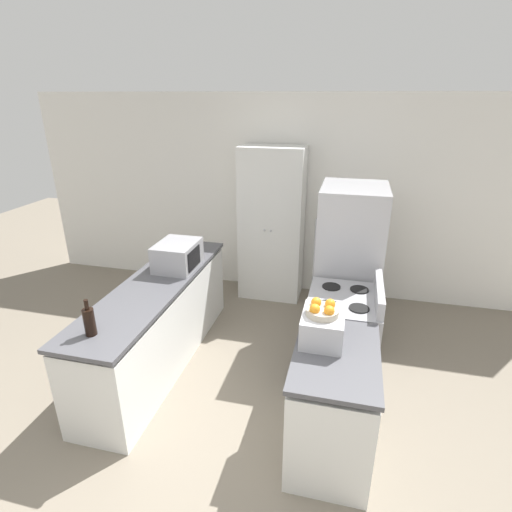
% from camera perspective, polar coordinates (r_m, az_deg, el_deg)
% --- Properties ---
extents(ground_plane, '(14.00, 14.00, 0.00)m').
position_cam_1_polar(ground_plane, '(3.28, -8.68, -29.84)').
color(ground_plane, slate).
extents(wall_back, '(7.00, 0.06, 2.60)m').
position_cam_1_polar(wall_back, '(5.36, 3.87, 8.38)').
color(wall_back, white).
rests_on(wall_back, ground_plane).
extents(counter_left, '(0.60, 2.40, 0.88)m').
position_cam_1_polar(counter_left, '(4.19, -13.70, -9.33)').
color(counter_left, silver).
rests_on(counter_left, ground_plane).
extents(counter_right, '(0.60, 0.93, 0.88)m').
position_cam_1_polar(counter_right, '(3.21, 10.82, -20.14)').
color(counter_right, silver).
rests_on(counter_right, ground_plane).
extents(pantry_cabinet, '(0.81, 0.48, 1.99)m').
position_cam_1_polar(pantry_cabinet, '(5.19, 2.24, 4.47)').
color(pantry_cabinet, silver).
rests_on(pantry_cabinet, ground_plane).
extents(stove, '(0.66, 0.75, 1.04)m').
position_cam_1_polar(stove, '(3.89, 12.00, -11.47)').
color(stove, '#9E9EA3').
rests_on(stove, ground_plane).
extents(refrigerator, '(0.69, 0.78, 1.72)m').
position_cam_1_polar(refrigerator, '(4.40, 13.04, -1.31)').
color(refrigerator, '#A3A3A8').
rests_on(refrigerator, ground_plane).
extents(microwave, '(0.40, 0.49, 0.27)m').
position_cam_1_polar(microwave, '(4.20, -11.13, 0.09)').
color(microwave, '#939399').
rests_on(microwave, counter_left).
extents(wine_bottle, '(0.09, 0.09, 0.30)m').
position_cam_1_polar(wine_bottle, '(3.26, -22.71, -8.59)').
color(wine_bottle, black).
rests_on(wine_bottle, counter_left).
extents(toaster_oven, '(0.31, 0.39, 0.22)m').
position_cam_1_polar(toaster_oven, '(3.00, 9.48, -9.93)').
color(toaster_oven, '#B2B2B7').
rests_on(toaster_oven, counter_right).
extents(fruit_bowl, '(0.24, 0.24, 0.10)m').
position_cam_1_polar(fruit_bowl, '(2.91, 9.46, -7.57)').
color(fruit_bowl, '#B2A893').
rests_on(fruit_bowl, toaster_oven).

